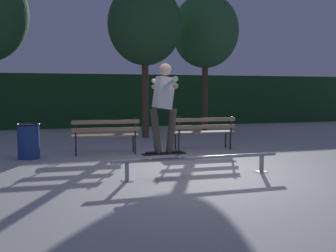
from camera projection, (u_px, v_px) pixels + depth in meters
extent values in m
plane|color=#ADAAA8|center=(195.00, 175.00, 7.22)|extent=(90.00, 90.00, 0.00)
cube|color=#193D1E|center=(110.00, 100.00, 17.05)|extent=(24.00, 1.20, 2.23)
cylinder|color=gray|center=(198.00, 158.00, 7.06)|extent=(3.15, 0.06, 0.06)
cube|color=gray|center=(127.00, 172.00, 6.70)|extent=(0.06, 0.06, 0.30)
cube|color=gray|center=(127.00, 181.00, 6.72)|extent=(0.18, 0.18, 0.01)
cube|color=gray|center=(262.00, 164.00, 7.45)|extent=(0.06, 0.06, 0.30)
cube|color=gray|center=(261.00, 172.00, 7.46)|extent=(0.18, 0.18, 0.01)
cube|color=black|center=(164.00, 154.00, 6.87)|extent=(0.78, 0.20, 0.02)
cube|color=black|center=(164.00, 153.00, 6.86)|extent=(0.76, 0.19, 0.00)
cube|color=#9E9EA3|center=(178.00, 154.00, 6.94)|extent=(0.05, 0.17, 0.02)
cube|color=#9E9EA3|center=(149.00, 155.00, 6.79)|extent=(0.05, 0.17, 0.02)
cylinder|color=beige|center=(180.00, 157.00, 6.87)|extent=(0.05, 0.03, 0.05)
cylinder|color=beige|center=(177.00, 155.00, 7.02)|extent=(0.05, 0.03, 0.05)
cylinder|color=beige|center=(150.00, 158.00, 6.72)|extent=(0.05, 0.03, 0.05)
cylinder|color=beige|center=(148.00, 157.00, 6.87)|extent=(0.05, 0.03, 0.05)
cube|color=black|center=(174.00, 152.00, 6.91)|extent=(0.26, 0.10, 0.03)
cube|color=black|center=(154.00, 153.00, 6.81)|extent=(0.26, 0.10, 0.03)
cylinder|color=#473D33|center=(171.00, 131.00, 6.87)|extent=(0.20, 0.12, 0.79)
cylinder|color=#473D33|center=(156.00, 131.00, 6.79)|extent=(0.20, 0.12, 0.79)
cube|color=silver|center=(164.00, 93.00, 6.77)|extent=(0.33, 0.36, 0.57)
cylinder|color=silver|center=(170.00, 83.00, 6.39)|extent=(0.08, 0.60, 0.21)
cylinder|color=silver|center=(158.00, 84.00, 7.12)|extent=(0.08, 0.60, 0.21)
sphere|color=tan|center=(175.00, 86.00, 6.13)|extent=(0.09, 0.09, 0.09)
sphere|color=tan|center=(154.00, 87.00, 7.39)|extent=(0.09, 0.09, 0.09)
sphere|color=tan|center=(165.00, 69.00, 6.74)|extent=(0.21, 0.21, 0.21)
cube|color=#282623|center=(133.00, 143.00, 9.88)|extent=(0.04, 0.04, 0.44)
cube|color=#282623|center=(135.00, 145.00, 9.57)|extent=(0.04, 0.04, 0.44)
cube|color=#282623|center=(135.00, 127.00, 9.49)|extent=(0.04, 0.04, 0.44)
cube|color=#282623|center=(76.00, 145.00, 9.54)|extent=(0.04, 0.04, 0.44)
cube|color=#282623|center=(76.00, 147.00, 9.23)|extent=(0.04, 0.04, 0.44)
cube|color=#282623|center=(76.00, 129.00, 9.15)|extent=(0.04, 0.04, 0.44)
cube|color=#937551|center=(105.00, 135.00, 9.67)|extent=(1.60, 0.16, 0.04)
cube|color=#937551|center=(105.00, 135.00, 9.53)|extent=(1.60, 0.16, 0.04)
cube|color=#937551|center=(106.00, 136.00, 9.40)|extent=(1.60, 0.16, 0.04)
cube|color=#937551|center=(106.00, 130.00, 9.31)|extent=(1.60, 0.11, 0.09)
cube|color=#937551|center=(106.00, 122.00, 9.30)|extent=(1.60, 0.11, 0.09)
cube|color=#282623|center=(226.00, 140.00, 10.61)|extent=(0.04, 0.04, 0.44)
cube|color=#282623|center=(230.00, 141.00, 10.30)|extent=(0.04, 0.04, 0.44)
cube|color=#282623|center=(231.00, 125.00, 10.22)|extent=(0.04, 0.04, 0.44)
cube|color=#282623|center=(175.00, 141.00, 10.27)|extent=(0.04, 0.04, 0.44)
cube|color=#282623|center=(179.00, 143.00, 9.96)|extent=(0.04, 0.04, 0.44)
cube|color=#282623|center=(179.00, 126.00, 9.88)|extent=(0.04, 0.04, 0.44)
cube|color=#937551|center=(201.00, 132.00, 10.40)|extent=(1.60, 0.16, 0.04)
cube|color=#937551|center=(203.00, 132.00, 10.26)|extent=(1.60, 0.16, 0.04)
cube|color=#937551|center=(205.00, 133.00, 10.13)|extent=(1.60, 0.16, 0.04)
cube|color=#937551|center=(206.00, 127.00, 10.04)|extent=(1.60, 0.11, 0.09)
cube|color=#937551|center=(206.00, 120.00, 10.03)|extent=(1.60, 0.11, 0.09)
cylinder|color=#4C3828|center=(205.00, 96.00, 14.98)|extent=(0.22, 0.22, 2.71)
ellipsoid|color=#2D5B33|center=(205.00, 31.00, 14.76)|extent=(2.50, 2.50, 2.75)
cylinder|color=#4C3828|center=(145.00, 97.00, 12.87)|extent=(0.22, 0.22, 2.66)
ellipsoid|color=#234C28|center=(145.00, 24.00, 12.66)|extent=(2.39, 2.39, 2.63)
cylinder|color=navy|center=(29.00, 142.00, 8.90)|extent=(0.48, 0.48, 0.78)
torus|color=black|center=(28.00, 124.00, 8.87)|extent=(0.52, 0.52, 0.04)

